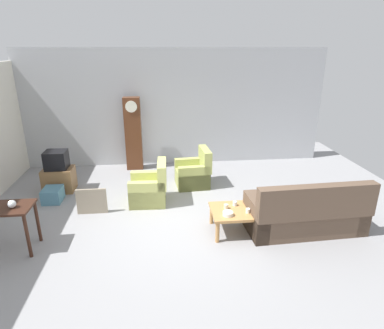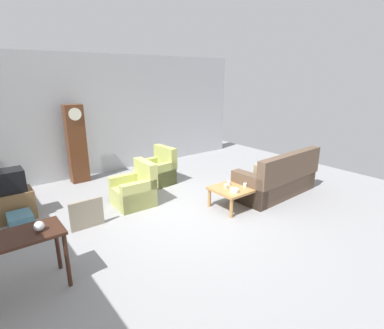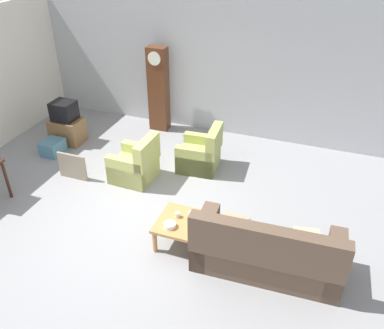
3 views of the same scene
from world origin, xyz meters
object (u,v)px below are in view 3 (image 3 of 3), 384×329
object	(u,v)px
cup_white_porcelain	(195,228)
bowl_shallow_green	(214,221)
armchair_olive_near	(136,165)
storage_box_blue	(53,147)
framed_picture_leaning	(72,166)
armchair_olive_far	(201,155)
grandfather_clock	(159,89)
cup_blue_rimmed	(191,214)
couch_floral	(266,253)
bowl_white_stacked	(170,225)
coffee_table_wood	(188,226)
cup_cream_tall	(178,215)
tv_stand_cabinet	(68,131)
tv_crt	(64,111)

from	to	relation	value
cup_white_porcelain	bowl_shallow_green	bearing A→B (deg)	52.08
armchair_olive_near	storage_box_blue	bearing A→B (deg)	173.26
bowl_shallow_green	cup_white_porcelain	bearing A→B (deg)	-127.92
framed_picture_leaning	cup_white_porcelain	size ratio (longest dim) A/B	7.16
armchair_olive_far	grandfather_clock	world-z (taller)	grandfather_clock
cup_blue_rimmed	cup_white_porcelain	bearing A→B (deg)	-60.76
couch_floral	armchair_olive_near	bearing A→B (deg)	152.10
bowl_white_stacked	bowl_shallow_green	size ratio (longest dim) A/B	1.25
armchair_olive_near	coffee_table_wood	size ratio (longest dim) A/B	0.96
armchair_olive_near	cup_white_porcelain	distance (m)	2.32
armchair_olive_far	cup_cream_tall	distance (m)	2.16
couch_floral	cup_blue_rimmed	xyz separation A→B (m)	(-1.26, 0.30, 0.12)
cup_cream_tall	bowl_shallow_green	world-z (taller)	cup_cream_tall
armchair_olive_far	cup_white_porcelain	size ratio (longest dim) A/B	10.97
cup_white_porcelain	bowl_white_stacked	world-z (taller)	cup_white_porcelain
storage_box_blue	armchair_olive_near	bearing A→B (deg)	-6.74
bowl_white_stacked	tv_stand_cabinet	bearing A→B (deg)	145.80
armchair_olive_near	cup_cream_tall	bearing A→B (deg)	-42.89
storage_box_blue	cup_blue_rimmed	distance (m)	4.01
grandfather_clock	couch_floral	bearing A→B (deg)	-48.03
tv_crt	storage_box_blue	distance (m)	0.84
coffee_table_wood	cup_blue_rimmed	xyz separation A→B (m)	(-0.02, 0.17, 0.10)
framed_picture_leaning	bowl_shallow_green	distance (m)	3.25
armchair_olive_near	tv_crt	xyz separation A→B (m)	(-2.13, 0.83, 0.46)
framed_picture_leaning	cup_cream_tall	world-z (taller)	framed_picture_leaning
tv_crt	storage_box_blue	size ratio (longest dim) A/B	1.01
coffee_table_wood	framed_picture_leaning	distance (m)	2.94
framed_picture_leaning	bowl_shallow_green	world-z (taller)	framed_picture_leaning
cup_white_porcelain	cup_blue_rimmed	bearing A→B (deg)	119.24
armchair_olive_far	tv_stand_cabinet	bearing A→B (deg)	179.85
armchair_olive_near	armchair_olive_far	size ratio (longest dim) A/B	1.00
framed_picture_leaning	storage_box_blue	bearing A→B (deg)	145.79
cup_blue_rimmed	cup_cream_tall	bearing A→B (deg)	-151.11
armchair_olive_near	framed_picture_leaning	distance (m)	1.23
armchair_olive_near	armchair_olive_far	xyz separation A→B (m)	(1.05, 0.82, 0.00)
grandfather_clock	storage_box_blue	size ratio (longest dim) A/B	4.18
grandfather_clock	bowl_white_stacked	bearing A→B (deg)	-63.69
armchair_olive_far	grandfather_clock	distance (m)	2.14
cup_cream_tall	bowl_white_stacked	distance (m)	0.26
armchair_olive_near	tv_stand_cabinet	world-z (taller)	armchair_olive_near
armchair_olive_near	cup_blue_rimmed	bearing A→B (deg)	-37.12
tv_stand_cabinet	bowl_shallow_green	size ratio (longest dim) A/B	4.67
armchair_olive_far	bowl_shallow_green	world-z (taller)	armchair_olive_far
coffee_table_wood	bowl_white_stacked	xyz separation A→B (m)	(-0.22, -0.19, 0.10)
grandfather_clock	framed_picture_leaning	bearing A→B (deg)	-105.33
framed_picture_leaning	cup_blue_rimmed	xyz separation A→B (m)	(2.76, -0.80, 0.21)
grandfather_clock	tv_crt	distance (m)	2.16
grandfather_clock	bowl_shallow_green	distance (m)	4.21
framed_picture_leaning	cup_white_porcelain	world-z (taller)	framed_picture_leaning
tv_stand_cabinet	cup_cream_tall	bearing A→B (deg)	-31.09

